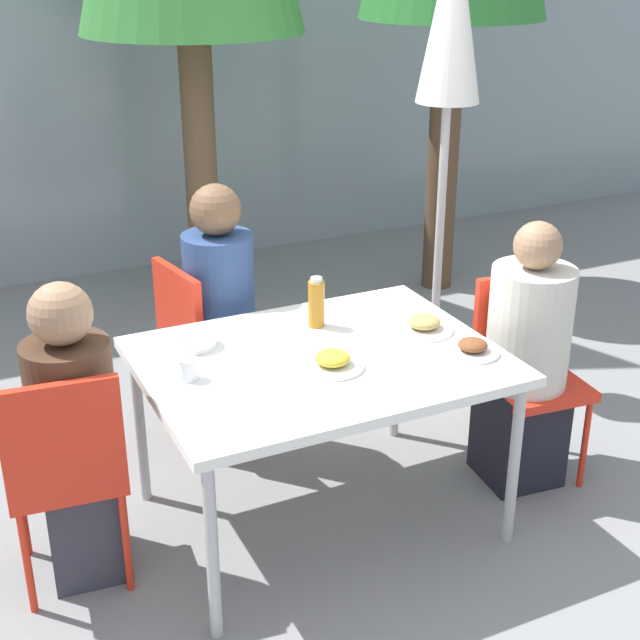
# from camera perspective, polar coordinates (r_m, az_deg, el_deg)

# --- Properties ---
(ground_plane) EXTENTS (24.00, 24.00, 0.00)m
(ground_plane) POSITION_cam_1_polar(r_m,az_deg,el_deg) (3.76, -0.00, -12.53)
(ground_plane) COLOR gray
(building_facade) EXTENTS (10.00, 0.20, 3.00)m
(building_facade) POSITION_cam_1_polar(r_m,az_deg,el_deg) (6.32, -13.97, 16.36)
(building_facade) COLOR #89999E
(building_facade) RESTS_ON ground
(dining_table) EXTENTS (1.33, 1.02, 0.74)m
(dining_table) POSITION_cam_1_polar(r_m,az_deg,el_deg) (3.40, -0.00, -3.15)
(dining_table) COLOR white
(dining_table) RESTS_ON ground
(chair_left) EXTENTS (0.44, 0.44, 0.88)m
(chair_left) POSITION_cam_1_polar(r_m,az_deg,el_deg) (3.25, -16.00, -8.84)
(chair_left) COLOR red
(chair_left) RESTS_ON ground
(person_left) EXTENTS (0.31, 0.31, 1.16)m
(person_left) POSITION_cam_1_polar(r_m,az_deg,el_deg) (3.30, -15.33, -7.47)
(person_left) COLOR #383842
(person_left) RESTS_ON ground
(chair_right) EXTENTS (0.44, 0.44, 0.88)m
(chair_right) POSITION_cam_1_polar(r_m,az_deg,el_deg) (3.94, 12.99, -2.55)
(chair_right) COLOR red
(chair_right) RESTS_ON ground
(person_right) EXTENTS (0.35, 0.35, 1.17)m
(person_right) POSITION_cam_1_polar(r_m,az_deg,el_deg) (3.84, 13.03, -2.75)
(person_right) COLOR black
(person_right) RESTS_ON ground
(chair_far) EXTENTS (0.46, 0.46, 0.88)m
(chair_far) POSITION_cam_1_polar(r_m,az_deg,el_deg) (4.07, -7.64, -1.26)
(chair_far) COLOR red
(chair_far) RESTS_ON ground
(person_far) EXTENTS (0.33, 0.33, 1.24)m
(person_far) POSITION_cam_1_polar(r_m,az_deg,el_deg) (4.03, -6.36, -0.21)
(person_far) COLOR #473D33
(person_far) RESTS_ON ground
(closed_umbrella) EXTENTS (0.36, 0.36, 2.33)m
(closed_umbrella) POSITION_cam_1_polar(r_m,az_deg,el_deg) (4.39, 8.33, 17.01)
(closed_umbrella) COLOR #333333
(closed_umbrella) RESTS_ON ground
(plate_0) EXTENTS (0.24, 0.24, 0.07)m
(plate_0) POSITION_cam_1_polar(r_m,az_deg,el_deg) (3.28, 0.85, -2.67)
(plate_0) COLOR white
(plate_0) RESTS_ON dining_table
(plate_1) EXTENTS (0.21, 0.21, 0.06)m
(plate_1) POSITION_cam_1_polar(r_m,az_deg,el_deg) (3.44, 9.74, -1.80)
(plate_1) COLOR white
(plate_1) RESTS_ON dining_table
(plate_2) EXTENTS (0.24, 0.24, 0.07)m
(plate_2) POSITION_cam_1_polar(r_m,az_deg,el_deg) (3.61, 6.65, -0.33)
(plate_2) COLOR white
(plate_2) RESTS_ON dining_table
(bottle) EXTENTS (0.07, 0.07, 0.21)m
(bottle) POSITION_cam_1_polar(r_m,az_deg,el_deg) (3.60, -0.24, 1.10)
(bottle) COLOR #B7751E
(bottle) RESTS_ON dining_table
(drinking_cup) EXTENTS (0.07, 0.07, 0.08)m
(drinking_cup) POSITION_cam_1_polar(r_m,az_deg,el_deg) (3.22, -8.43, -3.14)
(drinking_cup) COLOR white
(drinking_cup) RESTS_ON dining_table
(salad_bowl) EXTENTS (0.18, 0.18, 0.06)m
(salad_bowl) POSITION_cam_1_polar(r_m,az_deg,el_deg) (3.48, -8.07, -1.27)
(salad_bowl) COLOR white
(salad_bowl) RESTS_ON dining_table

